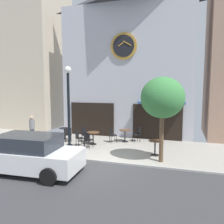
% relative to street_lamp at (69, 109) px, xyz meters
% --- Properties ---
extents(ground_plane, '(27.99, 11.73, 0.13)m').
position_rel_street_lamp_xyz_m(ground_plane, '(2.33, -1.74, -2.31)').
color(ground_plane, '#9E998E').
extents(clock_building, '(9.06, 3.95, 10.58)m').
position_rel_street_lamp_xyz_m(clock_building, '(1.95, 5.41, 3.15)').
color(clock_building, '#B2B2BC').
rests_on(clock_building, ground_plane).
extents(neighbor_building_left, '(5.23, 4.85, 14.53)m').
position_rel_street_lamp_xyz_m(neighbor_building_left, '(-6.77, 6.54, 4.98)').
color(neighbor_building_left, beige).
rests_on(neighbor_building_left, ground_plane).
extents(street_lamp, '(0.36, 0.36, 4.50)m').
position_rel_street_lamp_xyz_m(street_lamp, '(0.00, 0.00, 0.00)').
color(street_lamp, black).
rests_on(street_lamp, ground_plane).
extents(street_tree, '(1.97, 1.77, 3.91)m').
position_rel_street_lamp_xyz_m(street_tree, '(4.86, -0.31, 0.66)').
color(street_tree, brown).
rests_on(street_tree, ground_plane).
extents(cafe_table_center_right, '(0.68, 0.68, 0.75)m').
position_rel_street_lamp_xyz_m(cafe_table_center_right, '(-1.58, 2.35, -1.76)').
color(cafe_table_center_right, black).
rests_on(cafe_table_center_right, ground_plane).
extents(cafe_table_rightmost, '(0.76, 0.76, 0.75)m').
position_rel_street_lamp_xyz_m(cafe_table_rightmost, '(0.70, 1.66, -1.74)').
color(cafe_table_rightmost, black).
rests_on(cafe_table_rightmost, ground_plane).
extents(cafe_table_near_door, '(0.73, 0.73, 0.75)m').
position_rel_street_lamp_xyz_m(cafe_table_near_door, '(2.36, 2.87, -1.75)').
color(cafe_table_near_door, black).
rests_on(cafe_table_near_door, ground_plane).
extents(cafe_table_leftmost, '(0.66, 0.66, 0.77)m').
position_rel_street_lamp_xyz_m(cafe_table_leftmost, '(4.49, 0.57, -1.76)').
color(cafe_table_leftmost, black).
rests_on(cafe_table_leftmost, ground_plane).
extents(cafe_chair_curbside, '(0.56, 0.56, 0.90)m').
position_rel_street_lamp_xyz_m(cafe_chair_curbside, '(1.61, 2.49, -1.76)').
color(cafe_chair_curbside, black).
rests_on(cafe_chair_curbside, ground_plane).
extents(cafe_chair_near_lamp, '(0.55, 0.55, 0.90)m').
position_rel_street_lamp_xyz_m(cafe_chair_near_lamp, '(-1.01, 1.78, -1.76)').
color(cafe_chair_near_lamp, black).
rests_on(cafe_chair_near_lamp, ground_plane).
extents(cafe_chair_facing_wall, '(0.51, 0.51, 0.90)m').
position_rel_street_lamp_xyz_m(cafe_chair_facing_wall, '(0.00, 2.07, -1.76)').
color(cafe_chair_facing_wall, black).
rests_on(cafe_chair_facing_wall, ground_plane).
extents(cafe_chair_facing_street, '(0.56, 0.56, 0.90)m').
position_rel_street_lamp_xyz_m(cafe_chair_facing_street, '(0.02, 1.11, -1.76)').
color(cafe_chair_facing_street, black).
rests_on(cafe_chair_facing_street, ground_plane).
extents(cafe_chair_near_tree, '(0.56, 0.56, 0.90)m').
position_rel_street_lamp_xyz_m(cafe_chair_near_tree, '(3.10, 3.21, -1.76)').
color(cafe_chair_near_tree, black).
rests_on(cafe_chair_near_tree, ground_plane).
extents(cafe_chair_under_awning, '(0.49, 0.49, 0.90)m').
position_rel_street_lamp_xyz_m(cafe_chair_under_awning, '(0.70, 0.86, -1.76)').
color(cafe_chair_under_awning, black).
rests_on(cafe_chair_under_awning, ground_plane).
extents(pedestrian_grey, '(0.43, 0.43, 1.67)m').
position_rel_street_lamp_xyz_m(pedestrian_grey, '(-3.07, 1.00, -1.42)').
color(pedestrian_grey, '#2D2D38').
rests_on(pedestrian_grey, ground_plane).
extents(parked_car_white, '(4.38, 2.19, 1.55)m').
position_rel_street_lamp_xyz_m(parked_car_white, '(-0.17, -3.20, -1.53)').
color(parked_car_white, white).
rests_on(parked_car_white, ground_plane).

